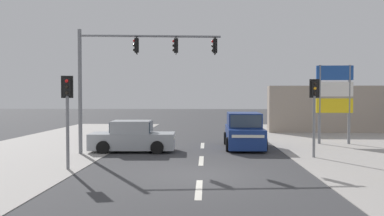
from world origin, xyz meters
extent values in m
plane|color=#3A3A3D|center=(0.00, 0.00, 0.00)|extent=(140.00, 140.00, 0.00)
cube|color=silver|center=(0.00, -2.00, 0.00)|extent=(0.20, 2.40, 0.01)
cube|color=silver|center=(0.00, 3.00, 0.00)|extent=(0.20, 2.40, 0.01)
cube|color=silver|center=(0.00, 8.00, 0.00)|extent=(0.20, 2.40, 0.01)
cube|color=#A39E99|center=(-8.50, 4.00, 0.01)|extent=(8.00, 40.00, 0.02)
cylinder|color=slate|center=(-5.86, 4.68, 3.00)|extent=(0.18, 0.18, 6.00)
cylinder|color=slate|center=(-2.48, 5.00, 5.70)|extent=(6.78, 0.74, 0.11)
cube|color=black|center=(-3.16, 4.93, 5.25)|extent=(0.22, 0.28, 0.68)
cube|color=black|center=(-3.16, 4.93, 5.25)|extent=(0.08, 0.44, 0.84)
sphere|color=red|center=(-3.28, 4.92, 5.47)|extent=(0.13, 0.13, 0.13)
sphere|color=black|center=(-3.28, 4.92, 5.25)|extent=(0.13, 0.13, 0.13)
sphere|color=black|center=(-3.28, 4.92, 5.03)|extent=(0.13, 0.13, 0.13)
cube|color=black|center=(-1.26, 5.11, 5.25)|extent=(0.22, 0.28, 0.68)
cube|color=black|center=(-1.26, 5.11, 5.25)|extent=(0.08, 0.44, 0.84)
sphere|color=red|center=(-1.38, 5.10, 5.47)|extent=(0.13, 0.13, 0.13)
sphere|color=black|center=(-1.38, 5.10, 5.25)|extent=(0.13, 0.13, 0.13)
sphere|color=black|center=(-1.38, 5.10, 5.03)|extent=(0.13, 0.13, 0.13)
cube|color=black|center=(0.64, 5.28, 5.25)|extent=(0.22, 0.28, 0.68)
cube|color=black|center=(0.64, 5.28, 5.25)|extent=(0.08, 0.44, 0.84)
sphere|color=red|center=(0.52, 5.27, 5.47)|extent=(0.13, 0.13, 0.13)
sphere|color=black|center=(0.52, 5.27, 5.25)|extent=(0.13, 0.13, 0.13)
sphere|color=black|center=(0.52, 5.27, 5.03)|extent=(0.13, 0.13, 0.13)
cylinder|color=slate|center=(5.08, 3.95, 1.40)|extent=(0.12, 0.12, 2.80)
cube|color=black|center=(5.08, 3.95, 3.14)|extent=(0.27, 0.22, 0.68)
cube|color=black|center=(5.08, 3.95, 3.14)|extent=(0.44, 0.07, 0.84)
sphere|color=black|center=(5.07, 3.83, 3.36)|extent=(0.13, 0.13, 0.13)
sphere|color=orange|center=(5.07, 3.83, 3.14)|extent=(0.13, 0.13, 0.13)
sphere|color=black|center=(5.07, 3.83, 2.92)|extent=(0.13, 0.13, 0.13)
cylinder|color=slate|center=(-5.03, 0.82, 1.40)|extent=(0.12, 0.12, 2.80)
cube|color=black|center=(-5.03, 0.82, 3.14)|extent=(0.30, 0.25, 0.68)
cube|color=black|center=(-5.03, 0.82, 3.14)|extent=(0.44, 0.14, 0.84)
sphere|color=red|center=(-5.01, 0.71, 3.36)|extent=(0.13, 0.13, 0.13)
sphere|color=black|center=(-5.01, 0.71, 3.14)|extent=(0.13, 0.13, 0.13)
sphere|color=black|center=(-5.01, 0.71, 2.92)|extent=(0.13, 0.13, 0.13)
cylinder|color=slate|center=(6.80, 8.92, 2.30)|extent=(0.16, 0.16, 4.60)
cylinder|color=slate|center=(8.50, 8.92, 2.30)|extent=(0.16, 0.16, 4.60)
cube|color=#1E4793|center=(7.65, 8.92, 4.15)|extent=(2.10, 0.14, 0.84)
cube|color=silver|center=(7.65, 8.92, 3.20)|extent=(2.10, 0.14, 0.84)
cube|color=yellow|center=(7.65, 8.92, 2.25)|extent=(2.10, 0.14, 0.84)
cube|color=#A39384|center=(11.00, 16.00, 1.80)|extent=(12.00, 1.00, 3.60)
cube|color=#A3A8AD|center=(-3.49, 5.56, 0.54)|extent=(4.27, 1.88, 0.80)
cube|color=#A3A8AD|center=(-3.54, 5.56, 1.25)|extent=(1.96, 1.64, 0.62)
cube|color=#384756|center=(-2.57, 5.60, 1.25)|extent=(0.12, 1.44, 0.53)
cube|color=#384756|center=(-4.51, 5.51, 1.25)|extent=(0.12, 1.41, 0.50)
cube|color=white|center=(-1.37, 5.65, 0.72)|extent=(0.10, 1.45, 0.14)
cylinder|color=black|center=(-2.23, 6.46, 0.32)|extent=(0.65, 0.22, 0.64)
cylinder|color=black|center=(-2.15, 4.76, 0.32)|extent=(0.65, 0.22, 0.64)
cylinder|color=black|center=(-4.83, 6.35, 0.32)|extent=(0.65, 0.22, 0.64)
cylinder|color=black|center=(-4.76, 4.65, 0.32)|extent=(0.65, 0.22, 0.64)
cube|color=navy|center=(2.25, 7.18, 0.64)|extent=(1.89, 4.52, 1.00)
cube|color=navy|center=(2.25, 7.38, 1.52)|extent=(1.75, 2.72, 0.76)
cube|color=#384756|center=(2.24, 6.01, 1.52)|extent=(1.58, 0.08, 0.65)
cube|color=#384756|center=(2.27, 8.75, 1.52)|extent=(1.55, 0.08, 0.61)
cube|color=white|center=(2.22, 4.92, 0.86)|extent=(1.56, 0.06, 0.14)
cylinder|color=black|center=(3.15, 5.78, 0.36)|extent=(0.23, 0.72, 0.72)
cylinder|color=black|center=(1.31, 5.80, 0.36)|extent=(0.23, 0.72, 0.72)
cylinder|color=black|center=(3.19, 8.57, 0.36)|extent=(0.23, 0.72, 0.72)
cylinder|color=black|center=(1.35, 8.59, 0.36)|extent=(0.23, 0.72, 0.72)
camera|label=1|loc=(0.23, -13.10, 2.77)|focal=35.00mm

